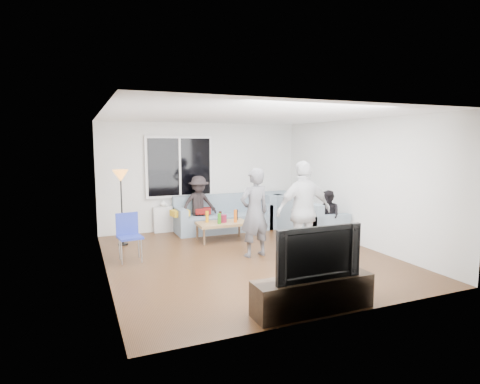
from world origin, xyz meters
name	(u,v)px	position (x,y,z in m)	size (l,w,h in m)	color
floor	(247,258)	(0.00, 0.00, -0.02)	(5.00, 5.50, 0.04)	#56351C
ceiling	(248,115)	(0.00, 0.00, 2.62)	(5.00, 5.50, 0.04)	white
wall_back	(203,176)	(0.00, 2.77, 1.30)	(5.00, 0.04, 2.60)	silver
wall_front	(342,212)	(0.00, -2.77, 1.30)	(5.00, 0.04, 2.60)	silver
wall_left	(102,195)	(-2.52, 0.00, 1.30)	(0.04, 5.50, 2.60)	silver
wall_right	(359,183)	(2.52, 0.00, 1.30)	(0.04, 5.50, 2.60)	silver
window_frame	(179,167)	(-0.60, 2.69, 1.55)	(1.62, 0.06, 1.47)	white
window_glass	(180,167)	(-0.60, 2.65, 1.55)	(1.50, 0.02, 1.35)	black
window_mullion	(180,167)	(-0.60, 2.64, 1.55)	(0.05, 0.03, 1.35)	white
radiator	(181,218)	(-0.60, 2.65, 0.31)	(1.30, 0.12, 0.62)	silver
potted_plant	(193,198)	(-0.28, 2.62, 0.79)	(0.18, 0.15, 0.33)	#255E2A
vase	(163,203)	(-1.02, 2.62, 0.70)	(0.15, 0.15, 0.16)	white
sofa_back_section	(223,213)	(0.35, 2.27, 0.42)	(2.30, 0.85, 0.85)	gray
sofa_right_section	(308,217)	(2.02, 1.10, 0.42)	(0.85, 2.00, 0.85)	gray
sofa_corner	(277,209)	(1.83, 2.27, 0.42)	(0.85, 0.85, 0.85)	gray
cushion_yellow	(180,213)	(-0.72, 2.25, 0.51)	(0.38, 0.32, 0.14)	gold
cushion_red	(203,211)	(-0.13, 2.33, 0.51)	(0.36, 0.30, 0.13)	maroon
coffee_table	(223,231)	(0.01, 1.37, 0.20)	(1.10, 0.60, 0.40)	#AA8052
pitcher	(223,218)	(0.01, 1.37, 0.49)	(0.17, 0.17, 0.17)	maroon
side_chair	(130,238)	(-2.05, 0.57, 0.43)	(0.40, 0.40, 0.86)	#24339E
floor_lamp	(122,208)	(-2.05, 1.81, 0.78)	(0.32, 0.32, 1.56)	orange
player_left	(255,213)	(0.14, 0.00, 0.83)	(0.61, 0.40, 1.66)	#504F54
player_right	(304,211)	(0.84, -0.58, 0.90)	(1.06, 0.44, 1.81)	silver
spectator_right	(328,217)	(2.02, 0.32, 0.56)	(0.55, 0.42, 1.12)	black
spectator_back	(199,204)	(-0.25, 2.30, 0.67)	(0.87, 0.50, 1.35)	black
tv_console	(313,294)	(-0.19, -2.50, 0.22)	(1.60, 0.40, 0.44)	#312518
television	(314,251)	(-0.19, -2.50, 0.78)	(1.17, 0.15, 0.68)	black
bottle_d	(235,216)	(0.27, 1.26, 0.54)	(0.07, 0.07, 0.28)	orange
bottle_b	(219,219)	(-0.11, 1.24, 0.51)	(0.08, 0.08, 0.23)	#2E8317
bottle_e	(236,215)	(0.39, 1.50, 0.52)	(0.07, 0.07, 0.24)	black
bottle_c	(220,216)	(0.01, 1.52, 0.51)	(0.07, 0.07, 0.22)	black
bottle_a	(207,217)	(-0.30, 1.50, 0.52)	(0.07, 0.07, 0.25)	orange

